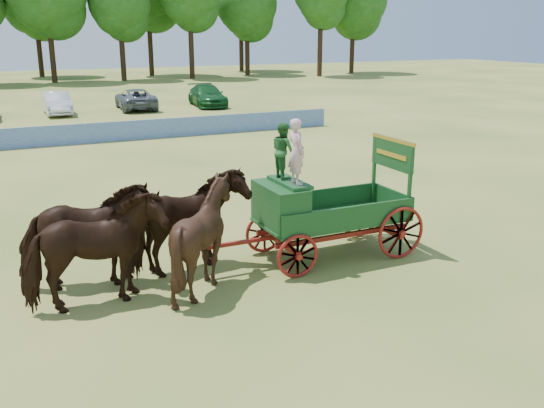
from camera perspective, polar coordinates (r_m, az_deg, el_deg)
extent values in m
plane|color=tan|center=(16.78, -0.06, -3.87)|extent=(160.00, 160.00, 0.00)
imported|color=black|center=(13.25, -16.37, -4.40)|extent=(3.03, 1.52, 2.49)
imported|color=black|center=(14.28, -17.09, -2.97)|extent=(3.12, 1.77, 2.49)
imported|color=black|center=(13.76, -6.48, -3.04)|extent=(2.41, 2.18, 2.50)
imported|color=black|center=(14.76, -7.87, -1.77)|extent=(3.18, 1.99, 2.49)
cube|color=maroon|center=(15.24, 0.77, -3.59)|extent=(0.12, 2.00, 0.12)
cube|color=maroon|center=(16.71, 10.07, -2.05)|extent=(0.12, 2.00, 0.12)
cube|color=maroon|center=(15.44, 6.69, -2.97)|extent=(3.80, 0.10, 0.12)
cube|color=maroon|center=(16.33, 4.67, -1.83)|extent=(3.80, 0.10, 0.12)
cube|color=maroon|center=(14.84, -2.36, -3.54)|extent=(2.80, 0.09, 0.09)
cube|color=#194C1E|center=(15.80, 5.68, -1.42)|extent=(3.80, 1.80, 0.10)
cube|color=#194C1E|center=(14.99, 7.43, -1.24)|extent=(3.80, 0.06, 0.55)
cube|color=#194C1E|center=(16.44, 4.14, 0.41)|extent=(3.80, 0.06, 0.55)
cube|color=#194C1E|center=(16.72, 11.26, 0.41)|extent=(0.06, 1.80, 0.55)
cube|color=#194C1E|center=(14.95, 0.79, -0.16)|extent=(0.85, 1.70, 1.05)
cube|color=#194C1E|center=(14.91, 1.66, 2.06)|extent=(0.55, 1.50, 0.08)
cube|color=#194C1E|center=(14.85, -0.53, -1.07)|extent=(0.10, 1.60, 0.65)
cube|color=#194C1E|center=(15.01, 0.09, -2.08)|extent=(0.55, 1.60, 0.06)
cube|color=#194C1E|center=(15.90, 12.85, 1.92)|extent=(0.08, 0.08, 1.80)
cube|color=#194C1E|center=(17.14, 9.59, 3.13)|extent=(0.08, 0.08, 1.80)
cube|color=#194C1E|center=(16.38, 11.27, 4.59)|extent=(0.07, 1.75, 0.75)
cube|color=gold|center=(16.31, 11.35, 5.97)|extent=(0.08, 1.80, 0.09)
cube|color=gold|center=(16.36, 11.16, 4.58)|extent=(0.02, 1.30, 0.12)
torus|color=maroon|center=(14.47, 2.42, -4.92)|extent=(1.09, 0.09, 1.09)
torus|color=maroon|center=(16.07, -0.71, -2.72)|extent=(1.09, 0.09, 1.09)
torus|color=maroon|center=(15.95, 12.04, -2.66)|extent=(1.39, 0.09, 1.39)
torus|color=maroon|center=(17.42, 8.30, -0.86)|extent=(1.39, 0.09, 1.39)
imported|color=beige|center=(14.42, 2.32, 4.95)|extent=(0.38, 0.58, 1.58)
imported|color=#256329|center=(15.05, 1.08, 5.07)|extent=(0.53, 0.67, 1.39)
cube|color=#1F48AC|center=(33.19, -15.09, 6.56)|extent=(26.00, 0.08, 1.05)
imported|color=silver|center=(45.07, -19.59, 8.92)|extent=(1.67, 4.71, 1.55)
imported|color=slate|center=(46.37, -12.71, 9.61)|extent=(2.88, 5.61, 1.51)
imported|color=#144C1E|center=(47.47, -6.11, 10.10)|extent=(2.83, 5.71, 1.59)
cylinder|color=#382314|center=(72.23, -19.95, 12.79)|extent=(0.60, 0.60, 5.32)
cylinder|color=#382314|center=(73.09, -13.86, 13.05)|extent=(0.60, 0.60, 4.68)
sphere|color=#1C4F15|center=(73.07, -14.20, 17.97)|extent=(6.90, 6.90, 6.90)
cylinder|color=#382314|center=(74.52, -7.58, 13.75)|extent=(0.60, 0.60, 5.52)
cylinder|color=#382314|center=(79.47, -2.33, 13.73)|extent=(0.60, 0.60, 4.74)
sphere|color=#1C4F15|center=(79.45, -2.39, 18.32)|extent=(7.62, 7.62, 7.62)
cylinder|color=#382314|center=(77.55, 4.52, 13.95)|extent=(0.60, 0.60, 5.60)
cylinder|color=#382314|center=(83.72, 7.53, 13.88)|extent=(0.60, 0.60, 5.16)
cylinder|color=#382314|center=(81.43, -20.99, 12.88)|extent=(0.60, 0.60, 5.06)
cylinder|color=#382314|center=(79.97, -11.35, 13.87)|extent=(0.60, 0.60, 5.88)
cylinder|color=#382314|center=(87.46, -2.91, 14.24)|extent=(0.60, 0.60, 5.62)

